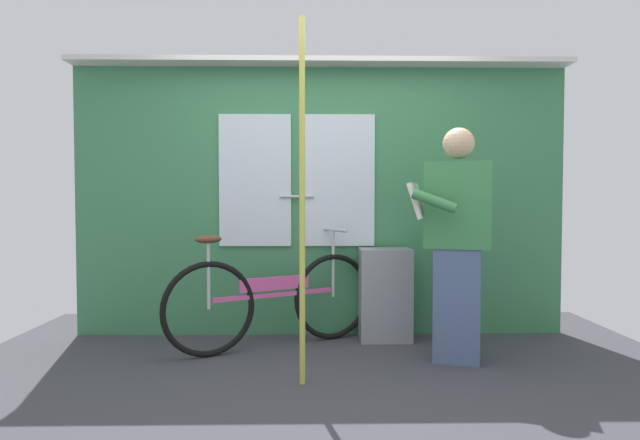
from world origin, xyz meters
TOP-DOWN VIEW (x-y plane):
  - ground_plane at (0.00, 0.00)m, footprint 5.10×3.95m
  - train_door_wall at (-0.01, 1.17)m, footprint 4.10×0.28m
  - bicycle_near_door at (-0.37, 0.75)m, footprint 1.57×0.85m
  - passenger_reading_newspaper at (0.93, 0.37)m, footprint 0.62×0.55m
  - trash_bin_by_wall at (0.52, 0.95)m, footprint 0.41×0.28m
  - handrail_pole at (-0.14, -0.05)m, footprint 0.04×0.04m

SIDE VIEW (x-z plane):
  - ground_plane at x=0.00m, z-range -0.04..0.00m
  - trash_bin_by_wall at x=0.52m, z-range 0.00..0.75m
  - bicycle_near_door at x=-0.37m, z-range -0.08..0.83m
  - passenger_reading_newspaper at x=0.93m, z-range 0.05..1.69m
  - handrail_pole at x=-0.14m, z-range 0.00..2.25m
  - train_door_wall at x=-0.01m, z-range 0.05..2.34m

